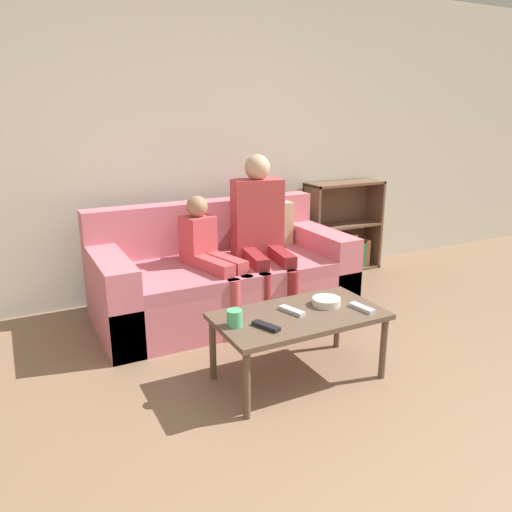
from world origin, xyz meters
name	(u,v)px	position (x,y,z in m)	size (l,w,h in m)	color
ground_plane	(457,511)	(0.00, 0.00, 0.00)	(22.00, 22.00, 0.00)	#84664C
wall_back	(191,140)	(0.00, 2.97, 1.30)	(12.00, 0.06, 2.60)	beige
couch	(223,278)	(-0.01, 2.32, 0.28)	(1.93, 0.94, 0.84)	#D1707F
bookshelf	(339,238)	(1.46, 2.81, 0.32)	(0.78, 0.28, 0.88)	brown
coffee_table	(299,320)	(-0.02, 1.18, 0.37)	(0.98, 0.54, 0.42)	brown
person_adult	(260,224)	(0.28, 2.24, 0.70)	(0.44, 0.69, 1.22)	maroon
person_child	(211,254)	(-0.16, 2.18, 0.53)	(0.36, 0.67, 0.94)	#C6474C
cup_near	(235,318)	(-0.43, 1.20, 0.46)	(0.09, 0.09, 0.09)	#4CB77A
tv_remote_0	(266,326)	(-0.29, 1.09, 0.43)	(0.11, 0.18, 0.02)	black
tv_remote_1	(292,311)	(-0.05, 1.22, 0.43)	(0.10, 0.18, 0.02)	#B7B7BC
tv_remote_2	(362,308)	(0.34, 1.06, 0.43)	(0.07, 0.17, 0.02)	#B7B7BC
snack_bowl	(326,302)	(0.19, 1.22, 0.44)	(0.17, 0.17, 0.05)	beige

